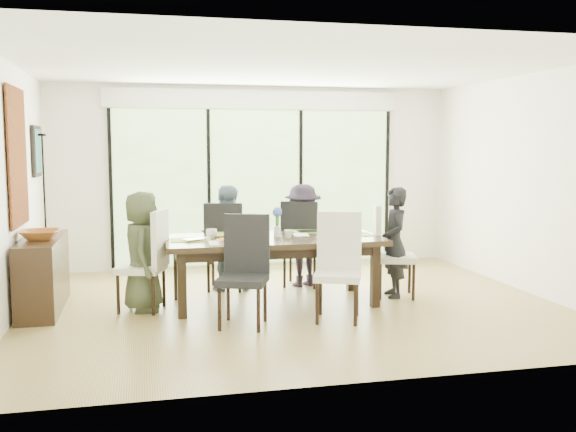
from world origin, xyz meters
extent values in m
cube|color=olive|center=(0.00, 0.00, -0.01)|extent=(6.00, 5.00, 0.01)
cube|color=white|center=(0.00, 0.00, 2.71)|extent=(6.00, 5.00, 0.01)
cube|color=white|center=(0.00, 2.51, 1.35)|extent=(6.00, 0.02, 2.70)
cube|color=white|center=(0.00, -2.51, 1.35)|extent=(6.00, 0.02, 2.70)
cube|color=white|center=(-3.01, 0.00, 1.35)|extent=(0.02, 5.00, 2.70)
cube|color=silver|center=(3.01, 0.00, 1.35)|extent=(0.02, 5.00, 2.70)
cube|color=#598C3F|center=(0.00, 2.47, 1.20)|extent=(4.20, 0.02, 2.30)
cube|color=white|center=(0.00, 2.46, 2.50)|extent=(4.40, 0.06, 0.28)
cube|color=black|center=(-2.10, 2.46, 1.20)|extent=(0.05, 0.04, 2.30)
cube|color=black|center=(-0.70, 2.46, 1.20)|extent=(0.05, 0.04, 2.30)
cube|color=black|center=(0.70, 2.46, 1.20)|extent=(0.05, 0.04, 2.30)
cube|color=black|center=(2.10, 2.46, 1.20)|extent=(0.05, 0.04, 2.30)
cube|color=brown|center=(0.00, 3.40, -0.05)|extent=(6.00, 1.80, 0.10)
cube|color=brown|center=(0.00, 4.20, 0.55)|extent=(6.00, 0.08, 0.06)
sphere|color=#14380F|center=(-1.80, 5.20, 1.44)|extent=(3.20, 3.20, 3.20)
sphere|color=#14380F|center=(0.40, 5.80, 1.80)|extent=(4.00, 4.00, 4.00)
sphere|color=#14380F|center=(2.20, 5.00, 1.26)|extent=(2.80, 2.80, 2.80)
sphere|color=#14380F|center=(-0.60, 6.50, 1.62)|extent=(3.60, 3.60, 3.60)
cube|color=black|center=(-0.20, 0.12, 0.74)|extent=(2.47, 1.13, 0.06)
cube|color=black|center=(-0.20, 0.12, 0.65)|extent=(2.26, 0.93, 0.10)
cube|color=black|center=(-1.28, -0.31, 0.35)|extent=(0.09, 0.09, 0.71)
cube|color=black|center=(0.88, -0.31, 0.35)|extent=(0.09, 0.09, 0.71)
cube|color=black|center=(-1.28, 0.55, 0.35)|extent=(0.09, 0.09, 0.71)
cube|color=black|center=(0.88, 0.55, 0.35)|extent=(0.09, 0.09, 0.71)
imported|color=#3C442D|center=(-1.68, 0.12, 0.66)|extent=(0.43, 0.64, 1.33)
imported|color=black|center=(1.28, 0.12, 0.66)|extent=(0.45, 0.66, 1.33)
imported|color=slate|center=(-0.65, 0.95, 0.66)|extent=(0.66, 0.46, 1.33)
imported|color=black|center=(0.35, 0.95, 0.66)|extent=(0.69, 0.51, 1.33)
cube|color=#9FBE43|center=(-1.15, 0.12, 0.77)|extent=(0.45, 0.33, 0.01)
cube|color=#8EB440|center=(0.75, 0.12, 0.77)|extent=(0.45, 0.33, 0.01)
cube|color=#96B340|center=(-0.65, 0.52, 0.77)|extent=(0.45, 0.33, 0.01)
cube|color=#85B741|center=(0.35, 0.52, 0.77)|extent=(0.45, 0.33, 0.01)
cube|color=white|center=(-0.75, -0.18, 0.77)|extent=(0.45, 0.33, 0.01)
cube|color=black|center=(-0.55, 0.47, 0.78)|extent=(0.27, 0.19, 0.01)
cube|color=black|center=(0.30, 0.47, 0.78)|extent=(0.25, 0.17, 0.01)
cube|color=white|center=(0.50, 0.07, 0.77)|extent=(0.31, 0.23, 0.00)
cube|color=white|center=(-0.75, -0.18, 0.79)|extent=(0.27, 0.27, 0.02)
cube|color=#D25818|center=(-0.75, -0.18, 0.81)|extent=(0.21, 0.21, 0.01)
cylinder|color=silver|center=(-0.15, 0.17, 0.83)|extent=(0.08, 0.08, 0.12)
cylinder|color=#337226|center=(-0.15, 0.17, 0.96)|extent=(0.04, 0.04, 0.16)
sphere|color=#4C64BF|center=(-0.15, 0.17, 1.06)|extent=(0.11, 0.11, 0.11)
imported|color=silver|center=(-1.05, 0.02, 0.78)|extent=(0.40, 0.35, 0.03)
imported|color=white|center=(-0.90, 0.27, 0.82)|extent=(0.17, 0.17, 0.10)
imported|color=white|center=(-0.05, 0.02, 0.82)|extent=(0.15, 0.15, 0.09)
imported|color=white|center=(0.60, 0.22, 0.82)|extent=(0.16, 0.16, 0.10)
imported|color=white|center=(0.05, 0.17, 0.78)|extent=(0.19, 0.25, 0.02)
cube|color=black|center=(-2.76, 0.39, 0.40)|extent=(0.40, 1.43, 0.81)
imported|color=brown|center=(-2.76, 0.29, 0.86)|extent=(0.43, 0.43, 0.10)
cylinder|color=black|center=(-2.76, 0.74, 0.82)|extent=(0.09, 0.09, 0.04)
cylinder|color=black|center=(-2.76, 0.74, 1.39)|extent=(0.02, 0.02, 1.12)
cylinder|color=black|center=(-2.76, 0.74, 1.94)|extent=(0.09, 0.09, 0.03)
cylinder|color=silver|center=(-2.76, 0.74, 2.00)|extent=(0.03, 0.03, 0.09)
cube|color=#8B3A14|center=(-2.97, 0.40, 1.70)|extent=(0.02, 1.00, 1.50)
cube|color=black|center=(-2.97, 1.70, 1.75)|extent=(0.03, 0.55, 0.65)
cube|color=#1A4D55|center=(-2.95, 1.70, 1.75)|extent=(0.01, 0.45, 0.55)
camera|label=1|loc=(-1.65, -7.04, 1.83)|focal=40.00mm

